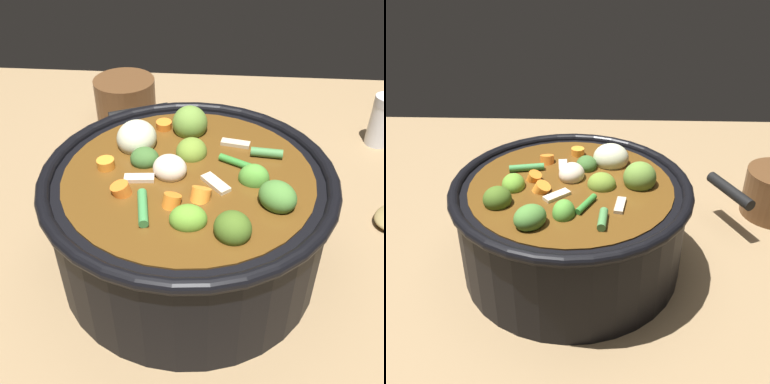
{
  "view_description": "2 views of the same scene",
  "coord_description": "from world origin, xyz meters",
  "views": [
    {
      "loc": [
        -0.4,
        -0.04,
        0.43
      ],
      "look_at": [
        0.0,
        -0.0,
        0.11
      ],
      "focal_mm": 43.36,
      "sensor_mm": 36.0,
      "label": 1
    },
    {
      "loc": [
        0.03,
        -0.53,
        0.44
      ],
      "look_at": [
        0.01,
        0.02,
        0.11
      ],
      "focal_mm": 42.94,
      "sensor_mm": 36.0,
      "label": 2
    }
  ],
  "objects": [
    {
      "name": "cooking_pot",
      "position": [
        0.0,
        0.0,
        0.07
      ],
      "size": [
        0.32,
        0.32,
        0.16
      ],
      "color": "black",
      "rests_on": "ground_plane"
    },
    {
      "name": "ground_plane",
      "position": [
        0.0,
        0.0,
        0.0
      ],
      "size": [
        1.1,
        1.1,
        0.0
      ],
      "primitive_type": "plane",
      "color": "#8C704C"
    }
  ]
}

